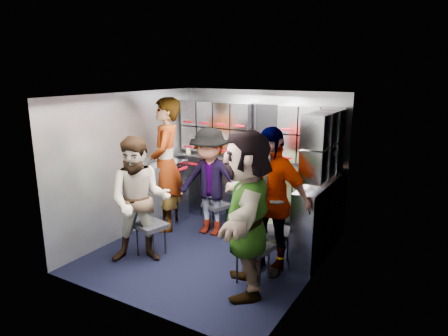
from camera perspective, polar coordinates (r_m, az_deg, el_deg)
The scene contains 29 objects.
floor at distance 5.53m, azimuth -1.87°, elevation -11.88°, with size 3.00×3.00×0.00m, color black.
wall_back at distance 6.45m, azimuth 5.19°, elevation 1.68°, with size 2.80×0.04×2.10m, color gray.
wall_left at distance 6.01m, azimuth -13.30°, elevation 0.47°, with size 0.04×3.00×2.10m, color gray.
wall_right at distance 4.60m, azimuth 12.97°, elevation -3.61°, with size 0.04×3.00×2.10m, color gray.
ceiling at distance 5.00m, azimuth -2.06°, elevation 10.37°, with size 2.80×3.00×0.02m, color silver.
cart_bank_back at distance 6.40m, azimuth 4.28°, elevation -3.52°, with size 2.68×0.38×0.99m, color #999DA8.
cart_bank_left at distance 6.43m, azimuth -8.23°, elevation -3.56°, with size 0.38×0.76×0.99m, color #999DA8.
counter at distance 6.27m, azimuth 4.37°, elevation 1.02°, with size 2.68×0.42×0.03m, color #B2B4B9.
locker_bank_back at distance 6.24m, azimuth 4.69°, elevation 5.39°, with size 2.68×0.28×0.82m, color #999DA8.
locker_bank_right at distance 5.19m, azimuth 14.03°, elevation 3.31°, with size 0.28×1.00×0.82m, color #999DA8.
right_cabinet at distance 5.36m, azimuth 13.10°, elevation -7.30°, with size 0.28×1.20×1.00m, color #999DA8.
coffee_niche at distance 6.22m, azimuth 6.43°, elevation 5.14°, with size 0.46×0.16×0.84m, color black, non-canonical shape.
red_latch_strip at distance 6.13m, azimuth 3.52°, elevation -0.56°, with size 2.60×0.02×0.03m, color #970210.
jump_seat_near_left at distance 5.39m, azimuth -10.42°, elevation -8.31°, with size 0.45×0.44×0.44m.
jump_seat_mid_left at distance 6.14m, azimuth -1.11°, elevation -5.53°, with size 0.43×0.42×0.41m.
jump_seat_center at distance 5.84m, azimuth 6.81°, elevation -6.72°, with size 0.42×0.40×0.41m.
jump_seat_mid_right at distance 5.13m, azimuth 7.21°, elevation -9.28°, with size 0.46×0.44×0.45m.
jump_seat_near_right at distance 4.67m, azimuth 4.19°, elevation -11.51°, with size 0.45×0.43×0.46m.
attendant_standing at distance 6.09m, azimuth -8.27°, elevation 0.48°, with size 0.74×0.48×2.02m, color black.
attendant_arc_a at distance 5.12m, azimuth -11.94°, elevation -4.58°, with size 0.79×0.61×1.62m, color black.
attendant_arc_b at distance 5.87m, azimuth -2.05°, elevation -2.02°, with size 1.03×0.59×1.60m, color black.
attendant_arc_c at distance 5.55m, azimuth 6.18°, elevation -3.24°, with size 0.76×0.50×1.56m, color black.
attendant_arc_d at distance 4.80m, azimuth 6.54°, elevation -4.60°, with size 1.04×0.43×1.78m, color black.
attendant_arc_e at distance 4.33m, azimuth 3.24°, elevation -6.44°, with size 1.68×0.53×1.81m, color black.
bottle_left at distance 6.37m, azimuth 1.19°, elevation 2.48°, with size 0.07×0.07×0.24m, color white.
bottle_mid at distance 6.14m, azimuth 5.36°, elevation 1.97°, with size 0.07×0.07×0.23m, color white.
bottle_right at distance 6.11m, azimuth 5.94°, elevation 1.92°, with size 0.07×0.07×0.23m, color white.
cup_left at distance 6.82m, azimuth -5.12°, elevation 2.59°, with size 0.08×0.08×0.10m, color #C2B589.
cup_right at distance 5.88m, azimuth 11.87°, elevation 0.51°, with size 0.08×0.08×0.09m, color #C2B589.
Camera 1 is at (2.68, -4.21, 2.40)m, focal length 32.00 mm.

